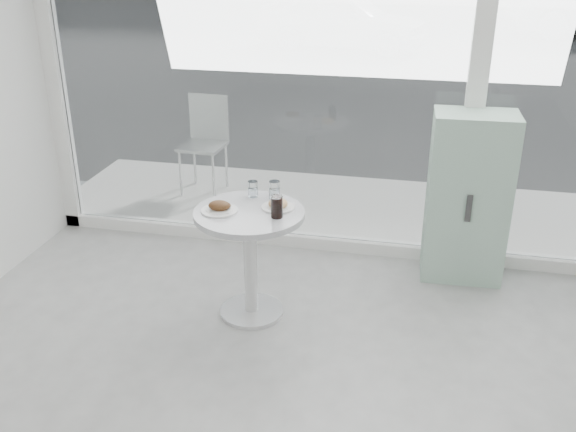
% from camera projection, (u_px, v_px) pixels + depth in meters
% --- Properties ---
extents(room_shell, '(6.00, 6.00, 6.00)m').
position_uv_depth(room_shell, '(154.00, 194.00, 1.37)').
color(room_shell, silver).
rests_on(room_shell, ground).
extents(storefront, '(5.00, 0.14, 3.00)m').
position_uv_depth(storefront, '(364.00, 38.00, 4.61)').
color(storefront, white).
rests_on(storefront, ground).
extents(main_table, '(0.72, 0.72, 0.77)m').
position_uv_depth(main_table, '(250.00, 242.00, 4.21)').
color(main_table, silver).
rests_on(main_table, ground).
extents(patio_deck, '(5.60, 1.60, 0.05)m').
position_uv_depth(patio_deck, '(356.00, 209.00, 6.03)').
color(patio_deck, white).
rests_on(patio_deck, ground).
extents(street, '(40.00, 24.00, 0.00)m').
position_uv_depth(street, '(410.00, 31.00, 16.92)').
color(street, '#363636').
rests_on(street, ground).
extents(mint_cabinet, '(0.60, 0.42, 1.27)m').
position_uv_depth(mint_cabinet, '(468.00, 198.00, 4.69)').
color(mint_cabinet, '#95BEA7').
rests_on(mint_cabinet, ground).
extents(patio_chair, '(0.43, 0.43, 0.93)m').
position_uv_depth(patio_chair, '(205.00, 137.00, 6.24)').
color(patio_chair, silver).
rests_on(patio_chair, patio_deck).
extents(car_white, '(3.96, 2.22, 1.27)m').
position_uv_depth(car_white, '(343.00, 20.00, 14.03)').
color(car_white, silver).
rests_on(car_white, street).
extents(plate_fritter, '(0.24, 0.24, 0.07)m').
position_uv_depth(plate_fritter, '(220.00, 207.00, 4.11)').
color(plate_fritter, white).
rests_on(plate_fritter, main_table).
extents(plate_donut, '(0.22, 0.22, 0.05)m').
position_uv_depth(plate_donut, '(278.00, 205.00, 4.16)').
color(plate_donut, white).
rests_on(plate_donut, main_table).
extents(water_tumbler_a, '(0.07, 0.07, 0.11)m').
position_uv_depth(water_tumbler_a, '(253.00, 190.00, 4.33)').
color(water_tumbler_a, white).
rests_on(water_tumbler_a, main_table).
extents(water_tumbler_b, '(0.07, 0.07, 0.12)m').
position_uv_depth(water_tumbler_b, '(274.00, 191.00, 4.30)').
color(water_tumbler_b, white).
rests_on(water_tumbler_b, main_table).
extents(cola_glass, '(0.08, 0.08, 0.14)m').
position_uv_depth(cola_glass, '(277.00, 207.00, 4.01)').
color(cola_glass, white).
rests_on(cola_glass, main_table).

